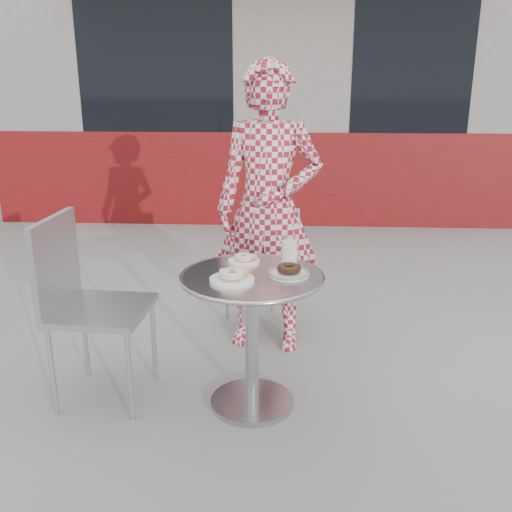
{
  "coord_description": "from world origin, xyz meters",
  "views": [
    {
      "loc": [
        0.16,
        -2.45,
        1.58
      ],
      "look_at": [
        0.02,
        0.11,
        0.76
      ],
      "focal_mm": 40.0,
      "sensor_mm": 36.0,
      "label": 1
    }
  ],
  "objects_px": {
    "bistro_table": "(252,308)",
    "plate_near": "(233,276)",
    "seated_person": "(268,210)",
    "chair_left": "(102,345)",
    "milk_cup": "(289,250)",
    "plate_far": "(244,259)",
    "chair_far": "(259,289)",
    "plate_checker": "(289,272)"
  },
  "relations": [
    {
      "from": "bistro_table",
      "to": "plate_checker",
      "type": "xyz_separation_m",
      "value": [
        0.17,
        0.01,
        0.18
      ]
    },
    {
      "from": "plate_far",
      "to": "milk_cup",
      "type": "relative_size",
      "value": 1.22
    },
    {
      "from": "chair_left",
      "to": "seated_person",
      "type": "bearing_deg",
      "value": -46.52
    },
    {
      "from": "chair_far",
      "to": "seated_person",
      "type": "bearing_deg",
      "value": 80.8
    },
    {
      "from": "chair_left",
      "to": "plate_near",
      "type": "bearing_deg",
      "value": -96.52
    },
    {
      "from": "chair_left",
      "to": "milk_cup",
      "type": "relative_size",
      "value": 7.21
    },
    {
      "from": "chair_left",
      "to": "plate_near",
      "type": "height_order",
      "value": "chair_left"
    },
    {
      "from": "seated_person",
      "to": "milk_cup",
      "type": "distance_m",
      "value": 0.53
    },
    {
      "from": "bistro_table",
      "to": "chair_left",
      "type": "bearing_deg",
      "value": 176.78
    },
    {
      "from": "bistro_table",
      "to": "plate_near",
      "type": "xyz_separation_m",
      "value": [
        -0.08,
        -0.08,
        0.19
      ]
    },
    {
      "from": "chair_left",
      "to": "milk_cup",
      "type": "xyz_separation_m",
      "value": [
        0.93,
        0.16,
        0.46
      ]
    },
    {
      "from": "chair_far",
      "to": "plate_checker",
      "type": "relative_size",
      "value": 4.15
    },
    {
      "from": "plate_far",
      "to": "bistro_table",
      "type": "bearing_deg",
      "value": -75.43
    },
    {
      "from": "bistro_table",
      "to": "plate_near",
      "type": "distance_m",
      "value": 0.22
    },
    {
      "from": "plate_far",
      "to": "plate_near",
      "type": "bearing_deg",
      "value": -97.05
    },
    {
      "from": "bistro_table",
      "to": "plate_far",
      "type": "xyz_separation_m",
      "value": [
        -0.05,
        0.19,
        0.18
      ]
    },
    {
      "from": "bistro_table",
      "to": "chair_far",
      "type": "height_order",
      "value": "chair_far"
    },
    {
      "from": "bistro_table",
      "to": "plate_checker",
      "type": "bearing_deg",
      "value": 2.84
    },
    {
      "from": "plate_far",
      "to": "plate_checker",
      "type": "xyz_separation_m",
      "value": [
        0.22,
        -0.18,
        -0.0
      ]
    },
    {
      "from": "bistro_table",
      "to": "chair_far",
      "type": "bearing_deg",
      "value": 90.68
    },
    {
      "from": "chair_left",
      "to": "bistro_table",
      "type": "bearing_deg",
      "value": -89.15
    },
    {
      "from": "plate_far",
      "to": "plate_near",
      "type": "xyz_separation_m",
      "value": [
        -0.03,
        -0.27,
        0.0
      ]
    },
    {
      "from": "seated_person",
      "to": "bistro_table",
      "type": "bearing_deg",
      "value": -86.22
    },
    {
      "from": "chair_far",
      "to": "plate_checker",
      "type": "bearing_deg",
      "value": 77.33
    },
    {
      "from": "plate_far",
      "to": "milk_cup",
      "type": "height_order",
      "value": "milk_cup"
    },
    {
      "from": "milk_cup",
      "to": "plate_far",
      "type": "bearing_deg",
      "value": -176.69
    },
    {
      "from": "plate_near",
      "to": "plate_checker",
      "type": "xyz_separation_m",
      "value": [
        0.25,
        0.09,
        -0.01
      ]
    },
    {
      "from": "bistro_table",
      "to": "seated_person",
      "type": "distance_m",
      "value": 0.78
    },
    {
      "from": "bistro_table",
      "to": "chair_left",
      "type": "height_order",
      "value": "chair_left"
    },
    {
      "from": "bistro_table",
      "to": "plate_near",
      "type": "bearing_deg",
      "value": -134.5
    },
    {
      "from": "bistro_table",
      "to": "plate_far",
      "type": "relative_size",
      "value": 4.37
    },
    {
      "from": "plate_far",
      "to": "seated_person",
      "type": "bearing_deg",
      "value": 78.97
    },
    {
      "from": "bistro_table",
      "to": "plate_checker",
      "type": "relative_size",
      "value": 3.55
    },
    {
      "from": "milk_cup",
      "to": "seated_person",
      "type": "bearing_deg",
      "value": 103.45
    },
    {
      "from": "seated_person",
      "to": "plate_checker",
      "type": "distance_m",
      "value": 0.72
    },
    {
      "from": "chair_far",
      "to": "bistro_table",
      "type": "bearing_deg",
      "value": 67.05
    },
    {
      "from": "chair_far",
      "to": "milk_cup",
      "type": "distance_m",
      "value": 0.93
    },
    {
      "from": "seated_person",
      "to": "plate_far",
      "type": "height_order",
      "value": "seated_person"
    },
    {
      "from": "bistro_table",
      "to": "chair_far",
      "type": "xyz_separation_m",
      "value": [
        -0.01,
        0.96,
        -0.27
      ]
    },
    {
      "from": "seated_person",
      "to": "plate_near",
      "type": "height_order",
      "value": "seated_person"
    },
    {
      "from": "milk_cup",
      "to": "plate_checker",
      "type": "bearing_deg",
      "value": -90.55
    },
    {
      "from": "chair_left",
      "to": "seated_person",
      "type": "xyz_separation_m",
      "value": [
        0.81,
        0.66,
        0.55
      ]
    }
  ]
}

